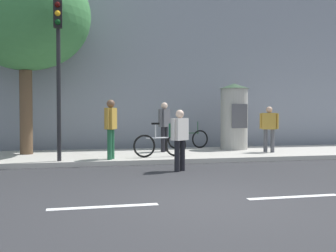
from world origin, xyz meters
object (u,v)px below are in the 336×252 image
Objects in this scene: pedestrian_in_dark_shirt at (179,134)px; pedestrian_with_backpack at (164,122)px; street_tree at (25,16)px; bicycle_leaning at (188,139)px; traffic_light at (58,55)px; poster_column at (234,116)px; bicycle_upright at (160,145)px; pedestrian_in_red_top at (269,125)px; pedestrian_in_light_jacket at (111,124)px.

pedestrian_with_backpack reaches higher than pedestrian_in_dark_shirt.
bicycle_leaning is (5.94, 0.86, -4.27)m from street_tree.
poster_column is at bearing 21.80° from traffic_light.
pedestrian_in_dark_shirt is 2.19m from bicycle_upright.
traffic_light is 1.79× the size of poster_column.
pedestrian_in_red_top is (3.59, -1.02, -0.09)m from pedestrian_with_backpack.
poster_column reaches higher than bicycle_upright.
pedestrian_in_red_top is 0.93× the size of bicycle_leaning.
street_tree is 4.96m from pedestrian_in_light_jacket.
traffic_light is 7.13m from poster_column.
bicycle_leaning is (-2.39, 2.10, -0.58)m from pedestrian_in_red_top.
poster_column reaches higher than pedestrian_in_light_jacket.
pedestrian_in_dark_shirt is 0.91× the size of pedestrian_in_light_jacket.
traffic_light is at bearing -170.51° from bicycle_upright.
pedestrian_in_dark_shirt is at bearing -27.54° from traffic_light.
street_tree reaches higher than traffic_light.
pedestrian_in_light_jacket reaches higher than pedestrian_in_dark_shirt.
bicycle_leaning is (1.64, 4.87, -0.43)m from pedestrian_in_dark_shirt.
poster_column reaches higher than pedestrian_with_backpack.
street_tree is at bearing -178.61° from poster_column.
bicycle_leaning is 0.99× the size of bicycle_upright.
street_tree is at bearing -171.77° from bicycle_leaning.
pedestrian_in_dark_shirt is 2.49m from pedestrian_in_light_jacket.
traffic_light is at bearing -158.20° from poster_column.
bicycle_upright is (4.24, -1.87, -4.27)m from street_tree.
traffic_light is 0.70× the size of street_tree.
street_tree reaches higher than pedestrian_with_backpack.
street_tree is 3.74× the size of bicycle_leaning.
pedestrian_with_backpack is at bearing 31.24° from traffic_light.
pedestrian_in_red_top is (8.33, -1.24, -3.69)m from street_tree.
poster_column is at bearing 31.54° from bicycle_upright.
bicycle_leaning is at bearing 138.68° from pedestrian_in_red_top.
pedestrian_in_light_jacket is 1.03× the size of bicycle_leaning.
bicycle_upright is at bearing -106.78° from pedestrian_with_backpack.
street_tree is at bearing 177.39° from pedestrian_with_backpack.
street_tree is 7.37m from bicycle_leaning.
pedestrian_in_light_jacket is 1.74m from bicycle_upright.
poster_column is at bearing 117.64° from pedestrian_in_red_top.
traffic_light is at bearing -63.84° from street_tree.
pedestrian_with_backpack is at bearing 83.42° from pedestrian_in_dark_shirt.
bicycle_leaning is at bearing 34.18° from traffic_light.
pedestrian_in_red_top is at bearing 9.22° from pedestrian_in_light_jacket.
poster_column is at bearing 25.44° from pedestrian_in_light_jacket.
pedestrian_in_red_top reaches higher than bicycle_leaning.
pedestrian_in_light_jacket is 5.74m from pedestrian_in_red_top.
pedestrian_with_backpack is 1.75m from bicycle_leaning.
poster_column is 1.63m from pedestrian_in_red_top.
pedestrian_in_light_jacket reaches higher than bicycle_upright.
bicycle_leaning is (1.20, 1.08, -0.67)m from pedestrian_with_backpack.
poster_column is 5.35m from pedestrian_in_dark_shirt.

